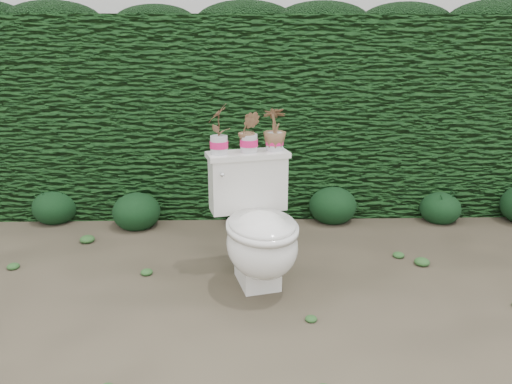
{
  "coord_description": "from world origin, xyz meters",
  "views": [
    {
      "loc": [
        0.03,
        -2.73,
        1.49
      ],
      "look_at": [
        0.11,
        0.14,
        0.55
      ],
      "focal_mm": 35.0,
      "sensor_mm": 36.0,
      "label": 1
    }
  ],
  "objects_px": {
    "potted_plant_center": "(249,133)",
    "toilet": "(258,230)",
    "potted_plant_left": "(219,130)",
    "potted_plant_right": "(275,130)"
  },
  "relations": [
    {
      "from": "toilet",
      "to": "potted_plant_left",
      "type": "bearing_deg",
      "value": 126.52
    },
    {
      "from": "potted_plant_left",
      "to": "potted_plant_center",
      "type": "distance_m",
      "value": 0.19
    },
    {
      "from": "toilet",
      "to": "potted_plant_center",
      "type": "bearing_deg",
      "value": 88.16
    },
    {
      "from": "potted_plant_left",
      "to": "potted_plant_center",
      "type": "xyz_separation_m",
      "value": [
        0.18,
        0.04,
        -0.03
      ]
    },
    {
      "from": "potted_plant_center",
      "to": "toilet",
      "type": "bearing_deg",
      "value": -71.04
    },
    {
      "from": "potted_plant_left",
      "to": "potted_plant_right",
      "type": "distance_m",
      "value": 0.35
    },
    {
      "from": "potted_plant_left",
      "to": "potted_plant_center",
      "type": "height_order",
      "value": "potted_plant_left"
    },
    {
      "from": "potted_plant_center",
      "to": "potted_plant_right",
      "type": "height_order",
      "value": "potted_plant_right"
    },
    {
      "from": "toilet",
      "to": "potted_plant_center",
      "type": "height_order",
      "value": "potted_plant_center"
    },
    {
      "from": "potted_plant_left",
      "to": "potted_plant_center",
      "type": "bearing_deg",
      "value": 121.89
    }
  ]
}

